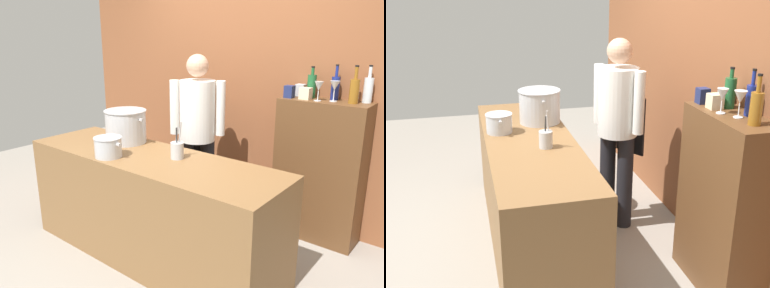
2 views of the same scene
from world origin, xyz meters
The scene contains 16 objects.
ground_plane centered at (0.00, 0.00, 0.00)m, with size 8.00×8.00×0.00m, color gray.
brick_back_panel centered at (0.00, 1.40, 1.50)m, with size 4.40×0.10×3.00m, color brown.
prep_counter centered at (0.00, 0.00, 0.45)m, with size 2.30×0.70×0.90m, color brown.
bar_cabinet centered at (0.95, 1.19, 0.64)m, with size 0.76×0.32×1.29m, color brown.
chef centered at (-0.12, 0.78, 0.96)m, with size 0.47×0.41×1.66m.
stockpot_large centered at (-0.44, 0.16, 1.05)m, with size 0.43×0.37×0.29m.
stockpot_small centered at (-0.24, -0.22, 0.98)m, with size 0.29×0.22×0.16m.
utensil_crock centered at (0.22, 0.09, 0.97)m, with size 0.10×0.10×0.30m.
wine_bottle_green centered at (0.80, 1.24, 1.40)m, with size 0.08×0.08×0.28m.
wine_bottle_cobalt centered at (1.00, 1.27, 1.40)m, with size 0.07×0.07×0.30m.
wine_bottle_amber centered at (1.18, 1.19, 1.40)m, with size 0.08×0.08×0.31m.
wine_glass_wide centered at (0.91, 1.12, 1.41)m, with size 0.07×0.07×0.17m.
wine_glass_short centered at (1.02, 1.18, 1.42)m, with size 0.08×0.08×0.17m.
spice_tin_navy centered at (0.65, 1.13, 1.34)m, with size 0.08×0.08×0.11m, color navy.
spice_tin_cream centered at (0.79, 1.14, 1.34)m, with size 0.09×0.09×0.10m, color beige.
spice_tin_silver centered at (0.68, 1.28, 1.34)m, with size 0.08×0.08×0.11m, color #B2B2B7.
Camera 2 is at (3.52, -0.49, 2.13)m, focal length 43.98 mm.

